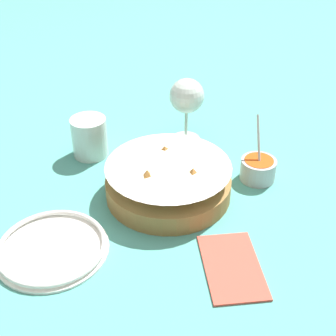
{
  "coord_description": "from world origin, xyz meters",
  "views": [
    {
      "loc": [
        -0.72,
        0.07,
        0.56
      ],
      "look_at": [
        0.0,
        -0.01,
        0.06
      ],
      "focal_mm": 50.0,
      "sensor_mm": 36.0,
      "label": 1
    }
  ],
  "objects_px": {
    "food_basket": "(168,180)",
    "beer_mug": "(90,138)",
    "side_plate": "(52,247)",
    "sauce_cup": "(258,168)",
    "wine_glass": "(187,98)"
  },
  "relations": [
    {
      "from": "beer_mug",
      "to": "sauce_cup",
      "type": "bearing_deg",
      "value": -111.64
    },
    {
      "from": "food_basket",
      "to": "beer_mug",
      "type": "relative_size",
      "value": 2.16
    },
    {
      "from": "food_basket",
      "to": "beer_mug",
      "type": "height_order",
      "value": "beer_mug"
    },
    {
      "from": "sauce_cup",
      "to": "beer_mug",
      "type": "distance_m",
      "value": 0.36
    },
    {
      "from": "wine_glass",
      "to": "side_plate",
      "type": "distance_m",
      "value": 0.45
    },
    {
      "from": "sauce_cup",
      "to": "side_plate",
      "type": "xyz_separation_m",
      "value": [
        -0.16,
        0.4,
        -0.02
      ]
    },
    {
      "from": "food_basket",
      "to": "beer_mug",
      "type": "xyz_separation_m",
      "value": [
        0.16,
        0.15,
        0.01
      ]
    },
    {
      "from": "food_basket",
      "to": "side_plate",
      "type": "height_order",
      "value": "food_basket"
    },
    {
      "from": "food_basket",
      "to": "sauce_cup",
      "type": "bearing_deg",
      "value": -81.51
    },
    {
      "from": "sauce_cup",
      "to": "wine_glass",
      "type": "bearing_deg",
      "value": 35.03
    },
    {
      "from": "sauce_cup",
      "to": "side_plate",
      "type": "distance_m",
      "value": 0.43
    },
    {
      "from": "beer_mug",
      "to": "side_plate",
      "type": "xyz_separation_m",
      "value": [
        -0.3,
        0.06,
        -0.03
      ]
    },
    {
      "from": "beer_mug",
      "to": "side_plate",
      "type": "height_order",
      "value": "beer_mug"
    },
    {
      "from": "beer_mug",
      "to": "wine_glass",
      "type": "bearing_deg",
      "value": -79.82
    },
    {
      "from": "wine_glass",
      "to": "side_plate",
      "type": "height_order",
      "value": "wine_glass"
    }
  ]
}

